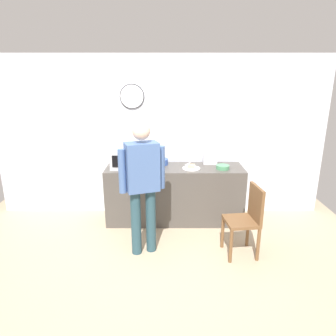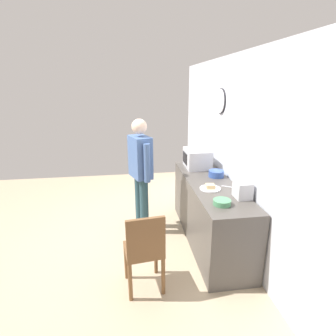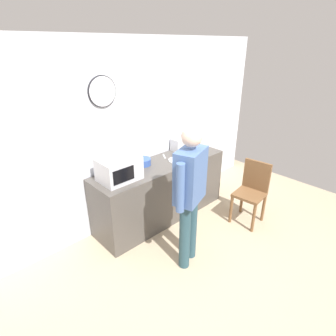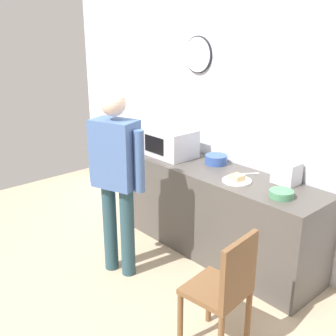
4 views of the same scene
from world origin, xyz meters
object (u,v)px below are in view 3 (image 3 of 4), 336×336
at_px(microwave, 119,169).
at_px(toaster, 179,144).
at_px(sandwich_plate, 178,159).
at_px(fork_utensil, 98,177).
at_px(cereal_bowl, 143,162).
at_px(wooden_chair, 252,189).
at_px(salad_bowl, 199,151).
at_px(spoon_utensil, 164,156).
at_px(person_standing, 190,189).

xyz_separation_m(microwave, toaster, (1.30, 0.22, -0.05)).
distance_m(sandwich_plate, fork_utensil, 1.19).
height_order(sandwich_plate, fork_utensil, sandwich_plate).
bearing_deg(cereal_bowl, microwave, -162.49).
bearing_deg(toaster, fork_utensil, 178.95).
bearing_deg(wooden_chair, toaster, 105.63).
distance_m(sandwich_plate, salad_bowl, 0.48).
distance_m(microwave, sandwich_plate, 0.99).
xyz_separation_m(spoon_utensil, wooden_chair, (0.70, -1.16, -0.38)).
relative_size(toaster, spoon_utensil, 1.29).
height_order(microwave, spoon_utensil, microwave).
height_order(microwave, cereal_bowl, microwave).
xyz_separation_m(salad_bowl, toaster, (-0.16, 0.31, 0.07)).
bearing_deg(person_standing, microwave, 107.83).
xyz_separation_m(fork_utensil, person_standing, (0.47, -1.19, 0.12)).
bearing_deg(person_standing, fork_utensil, 111.50).
relative_size(sandwich_plate, fork_utensil, 1.59).
bearing_deg(fork_utensil, sandwich_plate, -15.79).
bearing_deg(microwave, cereal_bowl, 17.51).
xyz_separation_m(sandwich_plate, cereal_bowl, (-0.47, 0.23, 0.03)).
bearing_deg(sandwich_plate, salad_bowl, -1.20).
height_order(salad_bowl, fork_utensil, salad_bowl).
distance_m(cereal_bowl, spoon_utensil, 0.43).
relative_size(toaster, fork_utensil, 1.29).
relative_size(salad_bowl, cereal_bowl, 0.89).
xyz_separation_m(cereal_bowl, toaster, (0.79, 0.06, 0.05)).
bearing_deg(toaster, salad_bowl, -62.68).
xyz_separation_m(sandwich_plate, toaster, (0.32, 0.30, 0.08)).
bearing_deg(cereal_bowl, sandwich_plate, -26.61).
bearing_deg(spoon_utensil, salad_bowl, -27.06).
xyz_separation_m(microwave, spoon_utensil, (0.94, 0.18, -0.15)).
bearing_deg(salad_bowl, spoon_utensil, 152.94).
relative_size(microwave, salad_bowl, 2.48).
bearing_deg(wooden_chair, salad_bowl, 101.23).
xyz_separation_m(microwave, salad_bowl, (1.46, -0.08, -0.12)).
height_order(sandwich_plate, wooden_chair, sandwich_plate).
xyz_separation_m(microwave, wooden_chair, (1.64, -0.98, -0.52)).
height_order(sandwich_plate, salad_bowl, sandwich_plate).
relative_size(fork_utensil, wooden_chair, 0.18).
bearing_deg(salad_bowl, person_standing, -143.59).
bearing_deg(person_standing, spoon_utensil, 60.25).
relative_size(spoon_utensil, wooden_chair, 0.18).
relative_size(cereal_bowl, wooden_chair, 0.24).
distance_m(spoon_utensil, person_standing, 1.30).
distance_m(fork_utensil, person_standing, 1.28).
distance_m(toaster, spoon_utensil, 0.38).
bearing_deg(sandwich_plate, person_standing, -128.09).
distance_m(microwave, salad_bowl, 1.47).
distance_m(salad_bowl, fork_utensil, 1.66).
distance_m(fork_utensil, wooden_chair, 2.22).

